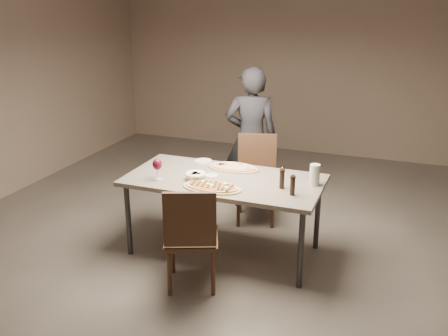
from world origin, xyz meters
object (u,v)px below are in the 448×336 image
(carafe, at_px, (315,175))
(chair_far, at_px, (257,173))
(bread_basket, at_px, (196,175))
(ham_pizza, at_px, (233,167))
(chair_near, at_px, (191,234))
(diner, at_px, (251,138))
(pepper_mill_left, at_px, (282,178))
(zucchini_pizza, at_px, (212,187))
(dining_table, at_px, (224,184))

(carafe, height_order, chair_far, carafe)
(bread_basket, height_order, chair_far, chair_far)
(ham_pizza, xyz_separation_m, chair_near, (-0.01, -1.00, -0.25))
(chair_near, distance_m, diner, 1.91)
(pepper_mill_left, relative_size, chair_far, 0.21)
(bread_basket, height_order, chair_near, chair_near)
(carafe, height_order, chair_near, carafe)
(zucchini_pizza, distance_m, chair_far, 1.17)
(chair_near, relative_size, chair_far, 0.99)
(bread_basket, xyz_separation_m, diner, (0.12, 1.29, 0.02))
(pepper_mill_left, bearing_deg, bread_basket, -174.88)
(ham_pizza, bearing_deg, diner, 84.83)
(bread_basket, xyz_separation_m, carafe, (1.04, 0.25, 0.05))
(zucchini_pizza, distance_m, carafe, 0.91)
(zucchini_pizza, bearing_deg, chair_far, 72.61)
(pepper_mill_left, xyz_separation_m, carafe, (0.25, 0.18, 0.00))
(bread_basket, bearing_deg, dining_table, 28.51)
(bread_basket, height_order, carafe, carafe)
(diner, bearing_deg, ham_pizza, 78.70)
(dining_table, bearing_deg, chair_far, 86.33)
(dining_table, distance_m, bread_basket, 0.28)
(dining_table, bearing_deg, ham_pizza, 91.77)
(ham_pizza, xyz_separation_m, chair_far, (0.06, 0.58, -0.25))
(zucchini_pizza, bearing_deg, pepper_mill_left, 7.32)
(dining_table, xyz_separation_m, zucchini_pizza, (-0.01, -0.28, 0.07))
(dining_table, height_order, zucchini_pizza, zucchini_pizza)
(ham_pizza, bearing_deg, carafe, -22.34)
(pepper_mill_left, bearing_deg, diner, 118.81)
(bread_basket, xyz_separation_m, pepper_mill_left, (0.79, 0.07, 0.05))
(carafe, bearing_deg, dining_table, -171.09)
(bread_basket, distance_m, pepper_mill_left, 0.80)
(zucchini_pizza, xyz_separation_m, chair_far, (0.06, 1.14, -0.25))
(ham_pizza, height_order, pepper_mill_left, pepper_mill_left)
(pepper_mill_left, height_order, chair_near, pepper_mill_left)
(dining_table, xyz_separation_m, ham_pizza, (-0.01, 0.28, 0.07))
(chair_near, bearing_deg, zucchini_pizza, 66.76)
(ham_pizza, distance_m, diner, 0.89)
(diner, bearing_deg, bread_basket, 66.80)
(diner, bearing_deg, pepper_mill_left, 100.92)
(dining_table, height_order, chair_near, chair_near)
(dining_table, height_order, pepper_mill_left, pepper_mill_left)
(dining_table, bearing_deg, chair_near, -91.43)
(diner, bearing_deg, zucchini_pizza, 76.26)
(ham_pizza, xyz_separation_m, pepper_mill_left, (0.57, -0.33, 0.08))
(dining_table, distance_m, pepper_mill_left, 0.58)
(chair_near, bearing_deg, pepper_mill_left, 27.17)
(bread_basket, distance_m, diner, 1.30)
(zucchini_pizza, height_order, pepper_mill_left, pepper_mill_left)
(zucchini_pizza, distance_m, pepper_mill_left, 0.61)
(pepper_mill_left, relative_size, carafe, 1.02)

